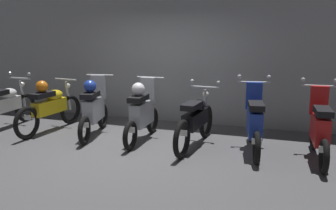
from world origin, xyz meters
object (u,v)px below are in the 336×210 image
at_px(motorbike_slot_0, 5,106).
at_px(motorbike_slot_6, 320,128).
at_px(motorbike_slot_1, 50,106).
at_px(motorbike_slot_2, 94,108).
at_px(motorbike_slot_4, 196,120).
at_px(motorbike_slot_5, 254,122).
at_px(motorbike_slot_3, 142,112).

height_order(motorbike_slot_0, motorbike_slot_6, motorbike_slot_6).
bearing_deg(motorbike_slot_1, motorbike_slot_2, -0.56).
relative_size(motorbike_slot_4, motorbike_slot_6, 1.16).
bearing_deg(motorbike_slot_5, motorbike_slot_1, 179.70).
bearing_deg(motorbike_slot_3, motorbike_slot_0, -178.30).
relative_size(motorbike_slot_4, motorbike_slot_5, 1.17).
xyz_separation_m(motorbike_slot_4, motorbike_slot_6, (2.07, -0.05, 0.04)).
bearing_deg(motorbike_slot_4, motorbike_slot_2, 178.57).
distance_m(motorbike_slot_1, motorbike_slot_3, 2.07).
height_order(motorbike_slot_5, motorbike_slot_6, same).
relative_size(motorbike_slot_0, motorbike_slot_5, 1.17).
distance_m(motorbike_slot_0, motorbike_slot_4, 4.15).
relative_size(motorbike_slot_1, motorbike_slot_2, 1.17).
bearing_deg(motorbike_slot_5, motorbike_slot_0, -178.83).
bearing_deg(motorbike_slot_0, motorbike_slot_5, 1.17).
bearing_deg(motorbike_slot_2, motorbike_slot_3, -1.33).
height_order(motorbike_slot_0, motorbike_slot_4, same).
distance_m(motorbike_slot_1, motorbike_slot_5, 4.14).
bearing_deg(motorbike_slot_5, motorbike_slot_2, 179.79).
distance_m(motorbike_slot_3, motorbike_slot_5, 2.07).
distance_m(motorbike_slot_3, motorbike_slot_6, 3.11).
xyz_separation_m(motorbike_slot_0, motorbike_slot_2, (2.07, 0.12, 0.07)).
bearing_deg(motorbike_slot_2, motorbike_slot_0, -176.77).
height_order(motorbike_slot_0, motorbike_slot_1, motorbike_slot_0).
height_order(motorbike_slot_2, motorbike_slot_6, motorbike_slot_6).
height_order(motorbike_slot_3, motorbike_slot_4, motorbike_slot_3).
xyz_separation_m(motorbike_slot_3, motorbike_slot_6, (3.11, -0.08, -0.04)).
xyz_separation_m(motorbike_slot_1, motorbike_slot_2, (1.03, -0.01, 0.04)).
bearing_deg(motorbike_slot_2, motorbike_slot_6, -1.47).
height_order(motorbike_slot_1, motorbike_slot_2, motorbike_slot_2).
distance_m(motorbike_slot_4, motorbike_slot_6, 2.07).
relative_size(motorbike_slot_2, motorbike_slot_3, 0.99).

